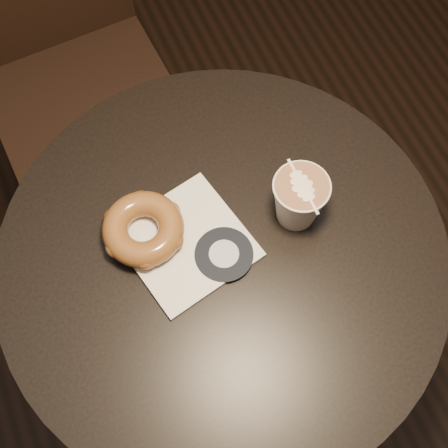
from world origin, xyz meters
The scene contains 5 objects.
cafe_table centered at (0.00, 0.00, 0.55)m, with size 0.70×0.70×0.75m.
chair centered at (-0.10, 0.67, 0.57)m, with size 0.43×0.43×1.02m.
pastry_bag centered at (-0.05, 0.04, 0.75)m, with size 0.17×0.17×0.01m, color white.
doughnut centered at (-0.10, 0.07, 0.78)m, with size 0.13×0.13×0.04m, color brown.
latte_cup centered at (0.13, 0.02, 0.80)m, with size 0.09×0.09×0.10m, color silver, non-canonical shape.
Camera 1 is at (-0.14, -0.33, 1.64)m, focal length 50.00 mm.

